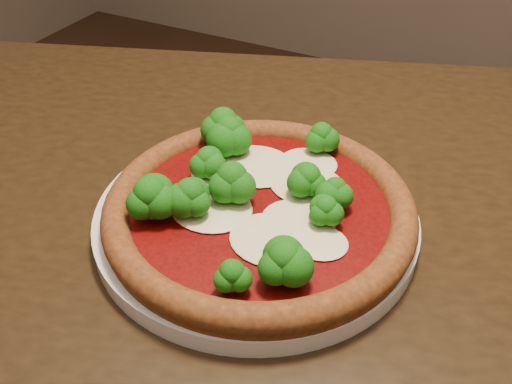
% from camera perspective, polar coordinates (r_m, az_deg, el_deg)
% --- Properties ---
extents(dining_table, '(1.36, 1.08, 0.75)m').
position_cam_1_polar(dining_table, '(0.63, 7.02, -9.79)').
color(dining_table, black).
rests_on(dining_table, floor).
extents(plate, '(0.30, 0.30, 0.02)m').
position_cam_1_polar(plate, '(0.54, 0.00, -2.59)').
color(plate, white).
rests_on(plate, dining_table).
extents(pizza, '(0.28, 0.28, 0.06)m').
position_cam_1_polar(pizza, '(0.52, -0.04, -0.93)').
color(pizza, brown).
rests_on(pizza, plate).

